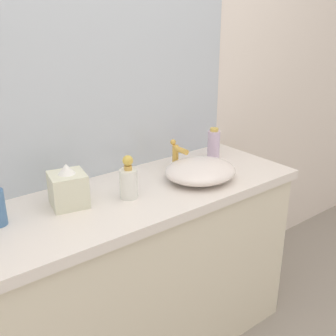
{
  "coord_description": "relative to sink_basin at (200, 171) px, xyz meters",
  "views": [
    {
      "loc": [
        -0.86,
        -0.94,
        1.6
      ],
      "look_at": [
        0.18,
        0.4,
        0.94
      ],
      "focal_mm": 44.22,
      "sensor_mm": 36.0,
      "label": 1
    }
  ],
  "objects": [
    {
      "name": "bathroom_wall_rear",
      "position": [
        -0.33,
        0.38,
        0.4
      ],
      "size": [
        6.0,
        0.06,
        2.6
      ],
      "primitive_type": "cube",
      "color": "silver",
      "rests_on": "ground"
    },
    {
      "name": "vanity_counter",
      "position": [
        -0.31,
        0.06,
        -0.47
      ],
      "size": [
        1.53,
        0.55,
        0.86
      ],
      "color": "beige",
      "rests_on": "ground"
    },
    {
      "name": "wall_mirror_panel",
      "position": [
        -0.31,
        0.34,
        0.6
      ],
      "size": [
        1.45,
        0.01,
        1.29
      ],
      "primitive_type": "cube",
      "color": "#B2BCC6",
      "rests_on": "vanity_counter"
    },
    {
      "name": "faucet",
      "position": [
        0.0,
        0.17,
        0.04
      ],
      "size": [
        0.03,
        0.12,
        0.14
      ],
      "color": "gold",
      "rests_on": "vanity_counter"
    },
    {
      "name": "tissue_box",
      "position": [
        -0.59,
        0.13,
        0.03
      ],
      "size": [
        0.16,
        0.16,
        0.18
      ],
      "color": "beige",
      "rests_on": "vanity_counter"
    },
    {
      "name": "sink_basin",
      "position": [
        0.0,
        0.0,
        0.0
      ],
      "size": [
        0.34,
        0.3,
        0.09
      ],
      "primitive_type": "ellipsoid",
      "color": "silver",
      "rests_on": "vanity_counter"
    },
    {
      "name": "soap_dispenser",
      "position": [
        -0.36,
        0.04,
        0.03
      ],
      "size": [
        0.07,
        0.07,
        0.19
      ],
      "color": "white",
      "rests_on": "vanity_counter"
    },
    {
      "name": "perfume_bottle",
      "position": [
        0.25,
        0.17,
        0.03
      ],
      "size": [
        0.06,
        0.06,
        0.16
      ],
      "color": "silver",
      "rests_on": "vanity_counter"
    }
  ]
}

